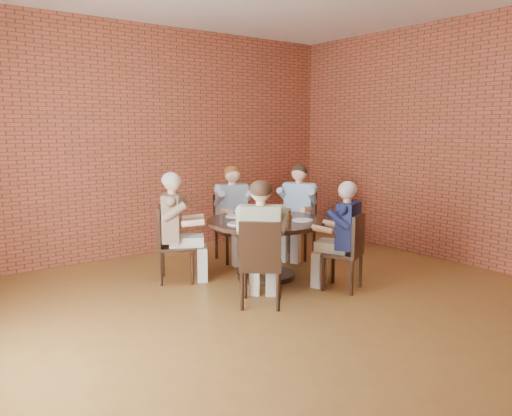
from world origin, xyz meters
TOP-DOWN VIEW (x-y plane):
  - floor at (0.00, 0.00)m, footprint 7.00×7.00m
  - wall_back at (0.00, 3.50)m, footprint 7.00×0.00m
  - wall_right at (3.25, 0.00)m, footprint 0.00×7.00m
  - dining_table at (0.62, 1.42)m, footprint 1.50×1.50m
  - chair_a at (1.70, 1.99)m, footprint 0.60×0.60m
  - diner_a at (1.62, 1.95)m, footprint 0.85×0.80m
  - chair_b at (0.77, 2.45)m, footprint 0.50×0.50m
  - diner_b at (0.76, 2.36)m, footprint 0.64×0.75m
  - chair_c at (-0.44, 2.01)m, footprint 0.60×0.60m
  - diner_c at (-0.36, 1.97)m, footprint 0.85×0.80m
  - chair_d at (-0.10, 0.58)m, footprint 0.62×0.62m
  - diner_d at (-0.04, 0.64)m, footprint 0.84×0.86m
  - chair_e at (1.09, 0.43)m, footprint 0.54×0.54m
  - diner_e at (1.05, 0.50)m, footprint 0.71×0.77m
  - plate_a at (0.99, 1.53)m, footprint 0.26×0.26m
  - plate_b at (0.44, 1.84)m, footprint 0.26×0.26m
  - plate_c at (0.16, 1.38)m, footprint 0.26×0.26m
  - plate_d at (0.94, 1.09)m, footprint 0.26×0.26m
  - glass_a at (0.90, 1.42)m, footprint 0.07×0.07m
  - glass_b at (0.84, 1.61)m, footprint 0.07×0.07m
  - glass_c at (0.43, 1.64)m, footprint 0.07×0.07m
  - glass_d at (0.54, 1.48)m, footprint 0.07×0.07m
  - glass_e at (0.37, 1.29)m, footprint 0.07×0.07m
  - glass_f at (0.48, 1.12)m, footprint 0.07×0.07m
  - glass_g at (0.72, 1.22)m, footprint 0.07×0.07m
  - glass_h at (0.85, 1.25)m, footprint 0.07×0.07m
  - smartphone at (0.99, 1.04)m, footprint 0.09×0.15m

SIDE VIEW (x-z plane):
  - floor at x=0.00m, z-range 0.00..0.00m
  - chair_e at x=1.09m, z-range 0.04..0.95m
  - chair_d at x=-0.10m, z-range 0.04..0.99m
  - chair_c at x=-0.44m, z-range 0.04..0.99m
  - chair_b at x=0.77m, z-range 0.04..0.99m
  - chair_a at x=1.70m, z-range 0.04..0.99m
  - dining_table at x=0.62m, z-range 0.15..0.90m
  - diner_e at x=1.05m, z-range 0.00..1.28m
  - diner_d at x=-0.04m, z-range 0.00..1.35m
  - diner_c at x=-0.36m, z-range 0.00..1.36m
  - diner_b at x=0.76m, z-range 0.00..1.36m
  - diner_a at x=1.62m, z-range 0.00..1.37m
  - smartphone at x=0.99m, z-range 0.75..0.76m
  - plate_a at x=0.99m, z-range 0.75..0.76m
  - plate_b at x=0.44m, z-range 0.75..0.76m
  - plate_c at x=0.16m, z-range 0.75..0.76m
  - plate_d at x=0.94m, z-range 0.75..0.76m
  - glass_a at x=0.90m, z-range 0.75..0.89m
  - glass_b at x=0.84m, z-range 0.75..0.89m
  - glass_c at x=0.43m, z-range 0.75..0.89m
  - glass_d at x=0.54m, z-range 0.75..0.89m
  - glass_e at x=0.37m, z-range 0.75..0.89m
  - glass_f at x=0.48m, z-range 0.75..0.89m
  - glass_g at x=0.72m, z-range 0.75..0.89m
  - glass_h at x=0.85m, z-range 0.75..0.89m
  - wall_back at x=0.00m, z-range -1.80..5.20m
  - wall_right at x=3.25m, z-range -1.80..5.20m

